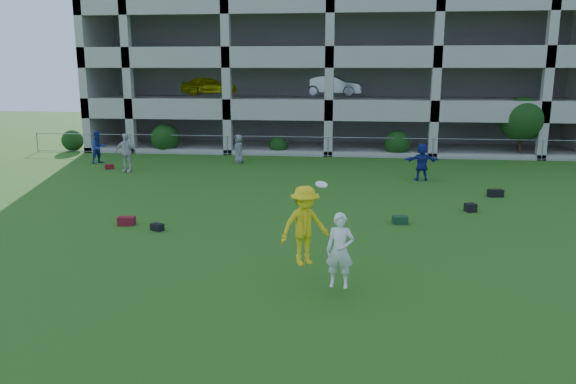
# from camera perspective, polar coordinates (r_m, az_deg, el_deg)

# --- Properties ---
(ground) EXTENTS (100.00, 100.00, 0.00)m
(ground) POSITION_cam_1_polar(r_m,az_deg,el_deg) (14.58, 0.78, -7.99)
(ground) COLOR #235114
(ground) RESTS_ON ground
(bystander_a) EXTENTS (1.03, 1.08, 1.75)m
(bystander_a) POSITION_cam_1_polar(r_m,az_deg,el_deg) (32.28, -18.70, 4.33)
(bystander_a) COLOR navy
(bystander_a) RESTS_ON ground
(bystander_b) EXTENTS (1.15, 0.52, 1.93)m
(bystander_b) POSITION_cam_1_polar(r_m,az_deg,el_deg) (29.16, -16.13, 3.86)
(bystander_b) COLOR silver
(bystander_b) RESTS_ON ground
(bystander_c) EXTENTS (0.75, 0.90, 1.57)m
(bystander_c) POSITION_cam_1_polar(r_m,az_deg,el_deg) (30.75, -5.01, 4.38)
(bystander_c) COLOR slate
(bystander_c) RESTS_ON ground
(bystander_d) EXTENTS (1.65, 0.68, 1.74)m
(bystander_d) POSITION_cam_1_polar(r_m,az_deg,el_deg) (26.61, 13.45, 3.00)
(bystander_d) COLOR navy
(bystander_d) RESTS_ON ground
(bag_red_a) EXTENTS (0.58, 0.36, 0.28)m
(bag_red_a) POSITION_cam_1_polar(r_m,az_deg,el_deg) (19.37, -16.08, -2.84)
(bag_red_a) COLOR #5E1017
(bag_red_a) RESTS_ON ground
(bag_black_b) EXTENTS (0.47, 0.40, 0.22)m
(bag_black_b) POSITION_cam_1_polar(r_m,az_deg,el_deg) (18.50, -13.15, -3.49)
(bag_black_b) COLOR black
(bag_black_b) RESTS_ON ground
(bag_green_c) EXTENTS (0.53, 0.39, 0.26)m
(bag_green_c) POSITION_cam_1_polar(r_m,az_deg,el_deg) (19.16, 11.31, -2.79)
(bag_green_c) COLOR #153921
(bag_green_c) RESTS_ON ground
(crate_d) EXTENTS (0.44, 0.44, 0.30)m
(crate_d) POSITION_cam_1_polar(r_m,az_deg,el_deg) (21.38, 18.05, -1.52)
(crate_d) COLOR black
(crate_d) RESTS_ON ground
(bag_black_e) EXTENTS (0.63, 0.38, 0.30)m
(bag_black_e) POSITION_cam_1_polar(r_m,az_deg,el_deg) (24.18, 20.32, -0.11)
(bag_black_e) COLOR black
(bag_black_e) RESTS_ON ground
(bag_red_f) EXTENTS (0.52, 0.43, 0.24)m
(bag_red_f) POSITION_cam_1_polar(r_m,az_deg,el_deg) (30.33, -17.68, 2.46)
(bag_red_f) COLOR #530E12
(bag_red_f) RESTS_ON ground
(bag_green_g) EXTENTS (0.55, 0.40, 0.25)m
(bag_green_g) POSITION_cam_1_polar(r_m,az_deg,el_deg) (23.32, 1.69, 0.18)
(bag_green_g) COLOR #133418
(bag_green_g) RESTS_ON ground
(frisbee_contest) EXTENTS (1.90, 1.42, 2.45)m
(frisbee_contest) POSITION_cam_1_polar(r_m,az_deg,el_deg) (13.18, 2.46, -3.95)
(frisbee_contest) COLOR yellow
(frisbee_contest) RESTS_ON ground
(parking_garage) EXTENTS (30.00, 14.00, 12.00)m
(parking_garage) POSITION_cam_1_polar(r_m,az_deg,el_deg) (41.32, 4.72, 13.73)
(parking_garage) COLOR #9E998C
(parking_garage) RESTS_ON ground
(fence) EXTENTS (36.06, 0.06, 1.20)m
(fence) POSITION_cam_1_polar(r_m,az_deg,el_deg) (32.93, 4.09, 4.64)
(fence) COLOR gray
(fence) RESTS_ON ground
(shrub_row) EXTENTS (34.38, 2.52, 3.50)m
(shrub_row) POSITION_cam_1_polar(r_m,az_deg,el_deg) (33.64, 12.05, 6.10)
(shrub_row) COLOR #163D11
(shrub_row) RESTS_ON ground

